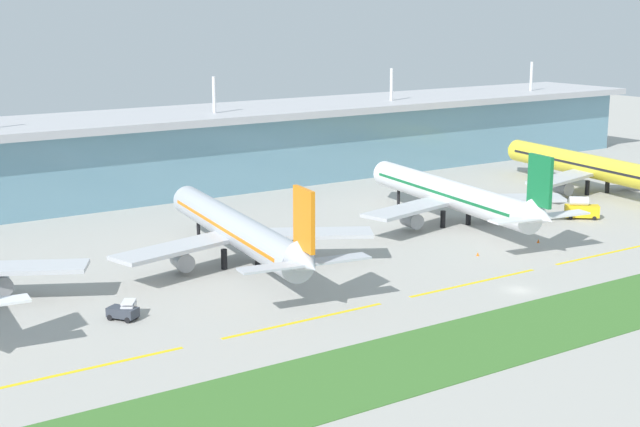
{
  "coord_description": "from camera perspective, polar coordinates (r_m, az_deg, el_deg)",
  "views": [
    {
      "loc": [
        -109.22,
        -101.98,
        45.04
      ],
      "look_at": [
        -11.81,
        40.18,
        7.0
      ],
      "focal_mm": 52.46,
      "sensor_mm": 36.0,
      "label": 1
    }
  ],
  "objects": [
    {
      "name": "airliner_far_middle",
      "position": [
        198.83,
        8.08,
        1.13
      ],
      "size": [
        48.22,
        65.85,
        18.9
      ],
      "color": "silver",
      "rests_on": "ground"
    },
    {
      "name": "taxiway_stripe_mid_west",
      "position": [
        138.45,
        -0.9,
        -6.53
      ],
      "size": [
        28.0,
        0.7,
        0.04
      ],
      "primitive_type": "cube",
      "color": "yellow",
      "rests_on": "ground"
    },
    {
      "name": "airliner_near_middle",
      "position": [
        166.51,
        -5.04,
        -1.0
      ],
      "size": [
        48.23,
        65.94,
        18.9
      ],
      "color": "#ADB2BC",
      "rests_on": "ground"
    },
    {
      "name": "taxiway_stripe_mid_east",
      "position": [
        183.34,
        17.12,
        -2.33
      ],
      "size": [
        28.0,
        0.7,
        0.04
      ],
      "primitive_type": "cube",
      "color": "yellow",
      "rests_on": "ground"
    },
    {
      "name": "taxiway_stripe_west",
      "position": [
        124.15,
        -14.27,
        -9.22
      ],
      "size": [
        28.0,
        0.7,
        0.04
      ],
      "primitive_type": "cube",
      "color": "yellow",
      "rests_on": "ground"
    },
    {
      "name": "fuel_truck",
      "position": [
        211.06,
        15.64,
        0.29
      ],
      "size": [
        7.17,
        6.64,
        4.95
      ],
      "color": "gold",
      "rests_on": "ground"
    },
    {
      "name": "taxiway_stripe_centre",
      "position": [
        158.85,
        9.41,
        -4.19
      ],
      "size": [
        28.0,
        0.7,
        0.04
      ],
      "primitive_type": "cube",
      "color": "yellow",
      "rests_on": "ground"
    },
    {
      "name": "terminal_building",
      "position": [
        240.4,
        -7.02,
        3.96
      ],
      "size": [
        288.0,
        34.0,
        28.5
      ],
      "color": "#6693A8",
      "rests_on": "ground"
    },
    {
      "name": "grass_verge",
      "position": [
        147.19,
        16.04,
        -5.85
      ],
      "size": [
        300.0,
        18.0,
        0.1
      ],
      "primitive_type": "cube",
      "color": "#3D702D",
      "rests_on": "ground"
    },
    {
      "name": "airliner_farthest",
      "position": [
        240.96,
        16.39,
        2.73
      ],
      "size": [
        48.22,
        69.72,
        18.9
      ],
      "color": "yellow",
      "rests_on": "ground"
    },
    {
      "name": "pushback_tug",
      "position": [
        141.48,
        -11.94,
        -5.93
      ],
      "size": [
        4.4,
        5.0,
        1.85
      ],
      "color": "#333842",
      "rests_on": "ground"
    },
    {
      "name": "safety_cone_left_wingtip",
      "position": [
        175.85,
        9.6,
        -2.45
      ],
      "size": [
        0.56,
        0.56,
        0.7
      ],
      "primitive_type": "cone",
      "color": "orange",
      "rests_on": "ground"
    },
    {
      "name": "safety_cone_nose_front",
      "position": [
        187.93,
        13.17,
        -1.64
      ],
      "size": [
        0.56,
        0.56,
        0.7
      ],
      "primitive_type": "cone",
      "color": "orange",
      "rests_on": "ground"
    },
    {
      "name": "baggage_cart",
      "position": [
        142.34,
        -11.58,
        -5.73
      ],
      "size": [
        3.54,
        3.99,
        2.48
      ],
      "color": "silver",
      "rests_on": "ground"
    },
    {
      "name": "ground_plane",
      "position": [
        156.07,
        12.04,
        -4.61
      ],
      "size": [
        600.0,
        600.0,
        0.0
      ],
      "primitive_type": "plane",
      "color": "#A8A59E"
    }
  ]
}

